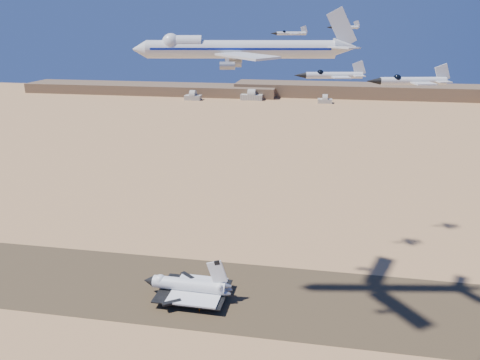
% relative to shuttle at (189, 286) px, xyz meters
% --- Properties ---
extents(ground, '(1200.00, 1200.00, 0.00)m').
position_rel_shuttle_xyz_m(ground, '(9.88, 4.74, -4.70)').
color(ground, tan).
rests_on(ground, ground).
extents(runway, '(600.00, 50.00, 0.06)m').
position_rel_shuttle_xyz_m(runway, '(9.88, 4.74, -4.67)').
color(runway, brown).
rests_on(runway, ground).
extents(ridgeline, '(960.00, 90.00, 18.00)m').
position_rel_shuttle_xyz_m(ridgeline, '(75.19, 532.05, 2.93)').
color(ridgeline, brown).
rests_on(ridgeline, ground).
extents(hangars, '(200.50, 29.50, 30.00)m').
position_rel_shuttle_xyz_m(hangars, '(-54.12, 483.18, 0.13)').
color(hangars, '#BCB8A6').
rests_on(hangars, ground).
extents(shuttle, '(35.43, 22.02, 17.48)m').
position_rel_shuttle_xyz_m(shuttle, '(0.00, 0.00, 0.00)').
color(shuttle, white).
rests_on(shuttle, runway).
extents(carrier_747, '(72.21, 55.06, 17.92)m').
position_rel_shuttle_xyz_m(carrier_747, '(18.44, -0.29, 89.47)').
color(carrier_747, silver).
extents(crew_a, '(0.48, 0.70, 1.88)m').
position_rel_shuttle_xyz_m(crew_a, '(10.08, -5.84, -3.70)').
color(crew_a, orange).
rests_on(crew_a, runway).
extents(crew_b, '(0.63, 0.97, 1.89)m').
position_rel_shuttle_xyz_m(crew_b, '(10.17, -6.90, -3.69)').
color(crew_b, orange).
rests_on(crew_b, runway).
extents(crew_c, '(1.09, 0.79, 1.68)m').
position_rel_shuttle_xyz_m(crew_c, '(6.66, -9.10, -3.80)').
color(crew_c, orange).
rests_on(crew_c, runway).
extents(chase_jet_a, '(16.41, 9.28, 4.13)m').
position_rel_shuttle_xyz_m(chase_jet_a, '(49.47, -41.17, 86.15)').
color(chase_jet_a, silver).
extents(chase_jet_b, '(16.41, 9.36, 4.14)m').
position_rel_shuttle_xyz_m(chase_jet_b, '(64.59, -55.08, 86.79)').
color(chase_jet_b, silver).
extents(chase_jet_c, '(14.87, 8.62, 3.78)m').
position_rel_shuttle_xyz_m(chase_jet_c, '(33.16, 44.64, 93.48)').
color(chase_jet_c, silver).
extents(chase_jet_d, '(14.54, 8.19, 3.65)m').
position_rel_shuttle_xyz_m(chase_jet_d, '(55.06, 67.70, 95.63)').
color(chase_jet_d, silver).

